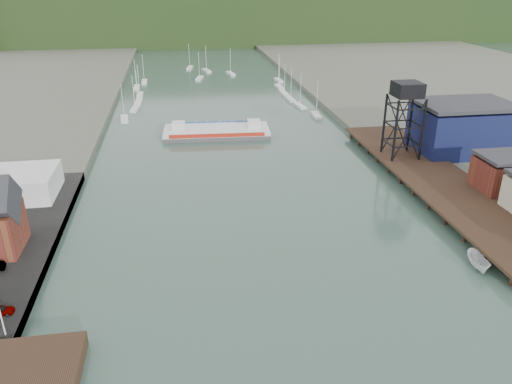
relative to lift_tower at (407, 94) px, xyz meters
name	(u,v)px	position (x,y,z in m)	size (l,w,h in m)	color
ground	(312,376)	(-35.00, -58.00, -15.65)	(600.00, 600.00, 0.00)	#2A423C
east_pier	(436,178)	(2.00, -13.00, -13.75)	(14.00, 70.00, 2.45)	black
white_shed	(4,185)	(-79.00, -8.00, -11.80)	(18.00, 12.00, 4.50)	silver
lift_tower	(407,94)	(0.00, 0.00, 0.00)	(6.50, 6.50, 16.00)	black
blue_shed	(462,128)	(15.00, 2.00, -8.59)	(20.50, 14.50, 11.30)	#0B1633
marina_sailboats	(212,90)	(-34.92, 80.46, -15.30)	(57.71, 92.65, 0.90)	silver
distant_hills	(186,20)	(-38.98, 243.35, -5.27)	(500.00, 120.00, 80.00)	black
chain_ferry	(217,131)	(-37.73, 27.46, -14.54)	(27.49, 12.38, 3.88)	#48494B
motorboat	(478,262)	(-6.22, -41.52, -14.58)	(2.08, 5.52, 2.13)	silver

